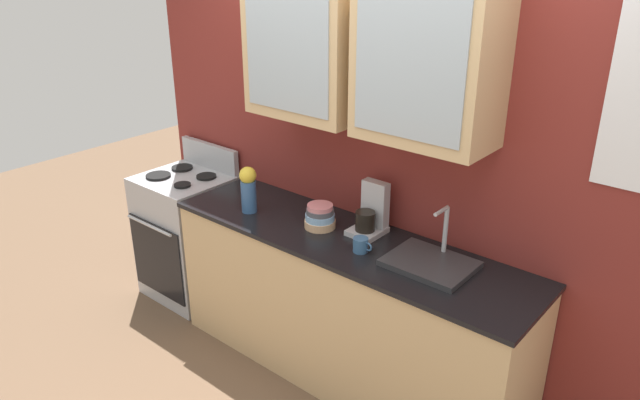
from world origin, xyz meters
TOP-DOWN VIEW (x-y plane):
  - ground_plane at (0.00, 0.00)m, footprint 10.00×10.00m
  - back_wall_unit at (0.01, 0.28)m, footprint 3.62×0.45m
  - counter at (0.00, 0.00)m, footprint 2.19×0.59m
  - stove_range at (-1.42, -0.00)m, footprint 0.58×0.59m
  - sink_faucet at (0.51, 0.03)m, footprint 0.42×0.33m
  - bowl_stack at (-0.20, 0.02)m, footprint 0.18×0.18m
  - vase at (-0.66, -0.09)m, footprint 0.10×0.10m
  - cup_near_sink at (0.15, -0.07)m, footprint 0.11×0.08m
  - coffee_maker at (0.05, 0.15)m, footprint 0.17×0.20m

SIDE VIEW (x-z plane):
  - ground_plane at x=0.00m, z-range 0.00..0.00m
  - counter at x=0.00m, z-range 0.00..0.90m
  - stove_range at x=-1.42m, z-range -0.08..1.00m
  - sink_faucet at x=0.51m, z-range 0.78..1.07m
  - cup_near_sink at x=0.15m, z-range 0.90..0.98m
  - bowl_stack at x=-0.20m, z-range 0.90..1.04m
  - coffee_maker at x=0.05m, z-range 0.86..1.15m
  - vase at x=-0.66m, z-range 0.91..1.19m
  - back_wall_unit at x=0.01m, z-range 0.18..2.77m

